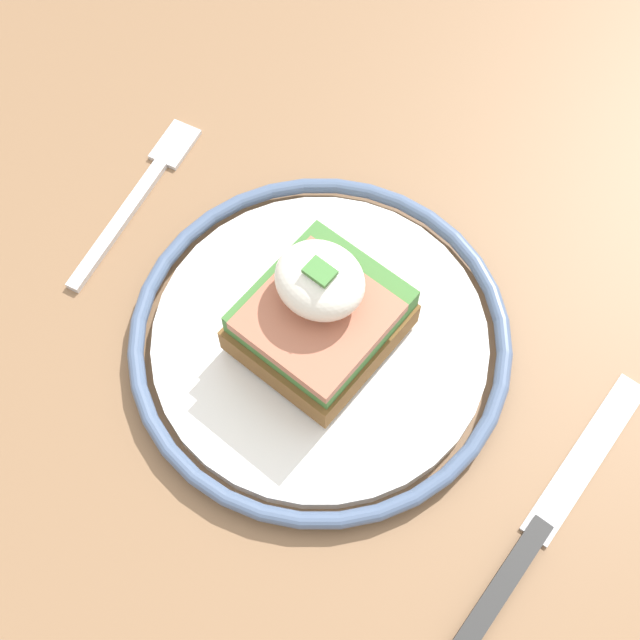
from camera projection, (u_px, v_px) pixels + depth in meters
name	position (u px, v px, depth m)	size (l,w,h in m)	color
ground_plane	(311.00, 568.00, 1.21)	(6.00, 6.00, 0.00)	#9E9993
dining_table	(303.00, 405.00, 0.65)	(1.01, 0.85, 0.73)	#846042
plate	(320.00, 339.00, 0.55)	(0.24, 0.24, 0.02)	white
sandwich	(321.00, 312.00, 0.52)	(0.08, 0.09, 0.08)	brown
fork	(140.00, 194.00, 0.60)	(0.05, 0.15, 0.00)	silver
knife	(534.00, 536.00, 0.50)	(0.02, 0.20, 0.01)	#2D2D2D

